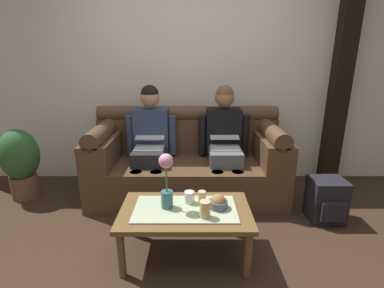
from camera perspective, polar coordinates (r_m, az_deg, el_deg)
name	(u,v)px	position (r m, az deg, el deg)	size (l,w,h in m)	color
ground_plane	(184,262)	(2.38, -1.53, -22.36)	(14.00, 14.00, 0.00)	#382619
back_wall_patterned	(187,62)	(3.54, -1.10, 16.08)	(6.00, 0.12, 2.90)	silver
timber_pillar	(341,62)	(3.83, 27.59, 14.30)	(0.20, 0.20, 2.90)	black
couch	(186,162)	(3.22, -1.13, -3.66)	(2.07, 0.88, 0.96)	#513823
person_left	(149,138)	(3.16, -8.52, 1.20)	(0.56, 0.67, 1.22)	#232326
person_right	(223,138)	(3.14, 6.23, 1.22)	(0.56, 0.67, 1.22)	#595B66
coffee_table	(184,215)	(2.25, -1.55, -13.95)	(0.99, 0.58, 0.41)	brown
flower_vase	(165,179)	(2.14, -5.32, -6.97)	(0.11, 0.11, 0.43)	#336672
snack_bowl	(217,203)	(2.22, 5.05, -11.58)	(0.14, 0.14, 0.12)	#4C5666
cup_near_left	(201,196)	(2.30, 1.78, -10.38)	(0.06, 0.06, 0.09)	#DBB77A
cup_near_right	(204,209)	(2.09, 2.38, -12.84)	(0.08, 0.08, 0.12)	#DBB77A
cup_far_center	(188,197)	(2.28, -0.73, -10.54)	(0.08, 0.08, 0.09)	white
backpack_right	(325,200)	(3.05, 25.00, -10.06)	(0.32, 0.32, 0.41)	black
potted_plant	(19,161)	(3.61, -31.24, -2.89)	(0.40, 0.40, 0.78)	brown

